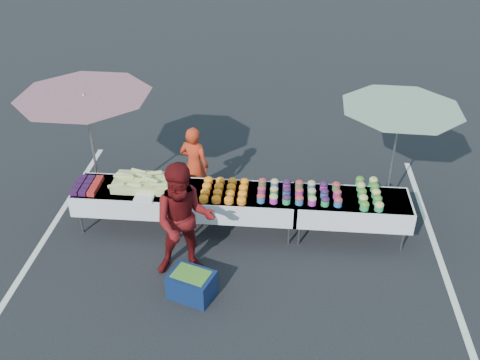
# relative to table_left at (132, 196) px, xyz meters

# --- Properties ---
(ground) EXTENTS (80.00, 80.00, 0.00)m
(ground) POSITION_rel_table_left_xyz_m (1.80, 0.00, -0.58)
(ground) COLOR black
(stripe_left) EXTENTS (0.10, 5.00, 0.00)m
(stripe_left) POSITION_rel_table_left_xyz_m (-1.40, 0.00, -0.58)
(stripe_left) COLOR silver
(stripe_left) RESTS_ON ground
(stripe_right) EXTENTS (0.10, 5.00, 0.00)m
(stripe_right) POSITION_rel_table_left_xyz_m (5.00, 0.00, -0.58)
(stripe_right) COLOR silver
(stripe_right) RESTS_ON ground
(table_left) EXTENTS (1.86, 0.81, 0.75)m
(table_left) POSITION_rel_table_left_xyz_m (0.00, 0.00, 0.00)
(table_left) COLOR white
(table_left) RESTS_ON ground
(table_center) EXTENTS (1.86, 0.81, 0.75)m
(table_center) POSITION_rel_table_left_xyz_m (1.80, 0.00, 0.00)
(table_center) COLOR white
(table_center) RESTS_ON ground
(table_right) EXTENTS (1.86, 0.81, 0.75)m
(table_right) POSITION_rel_table_left_xyz_m (3.60, 0.00, 0.00)
(table_right) COLOR white
(table_right) RESTS_ON ground
(berry_punnets) EXTENTS (0.40, 0.54, 0.08)m
(berry_punnets) POSITION_rel_table_left_xyz_m (-0.71, -0.06, 0.21)
(berry_punnets) COLOR #210B2E
(berry_punnets) RESTS_ON table_left
(corn_pile) EXTENTS (1.16, 0.57, 0.26)m
(corn_pile) POSITION_rel_table_left_xyz_m (0.24, 0.04, 0.26)
(corn_pile) COLOR #9CC163
(corn_pile) RESTS_ON table_left
(plastic_bags) EXTENTS (0.30, 0.25, 0.05)m
(plastic_bags) POSITION_rel_table_left_xyz_m (0.30, -0.30, 0.19)
(plastic_bags) COLOR white
(plastic_bags) RESTS_ON table_left
(carrot_bowls) EXTENTS (0.75, 0.69, 0.11)m
(carrot_bowls) POSITION_rel_table_left_xyz_m (1.55, -0.01, 0.22)
(carrot_bowls) COLOR orange
(carrot_bowls) RESTS_ON table_center
(potato_cups) EXTENTS (1.34, 0.58, 0.16)m
(potato_cups) POSITION_rel_table_left_xyz_m (2.75, 0.00, 0.25)
(potato_cups) COLOR #2563B0
(potato_cups) RESTS_ON table_right
(bean_baskets) EXTENTS (0.36, 0.86, 0.15)m
(bean_baskets) POSITION_rel_table_left_xyz_m (3.86, 0.08, 0.24)
(bean_baskets) COLOR green
(bean_baskets) RESTS_ON table_right
(vendor) EXTENTS (0.61, 0.48, 1.46)m
(vendor) POSITION_rel_table_left_xyz_m (0.92, 0.85, 0.15)
(vendor) COLOR red
(vendor) RESTS_ON ground
(customer) EXTENTS (1.01, 0.85, 1.86)m
(customer) POSITION_rel_table_left_xyz_m (1.08, -1.06, 0.34)
(customer) COLOR #5C0D0F
(customer) RESTS_ON ground
(umbrella_left) EXTENTS (2.85, 2.85, 2.21)m
(umbrella_left) POSITION_rel_table_left_xyz_m (-0.70, 0.40, 1.42)
(umbrella_left) COLOR black
(umbrella_left) RESTS_ON ground
(umbrella_right) EXTENTS (2.61, 2.61, 2.01)m
(umbrella_right) POSITION_rel_table_left_xyz_m (4.30, 0.80, 1.24)
(umbrella_right) COLOR black
(umbrella_right) RESTS_ON ground
(storage_bin) EXTENTS (0.73, 0.63, 0.41)m
(storage_bin) POSITION_rel_table_left_xyz_m (1.25, -1.59, -0.37)
(storage_bin) COLOR #0E2048
(storage_bin) RESTS_ON ground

